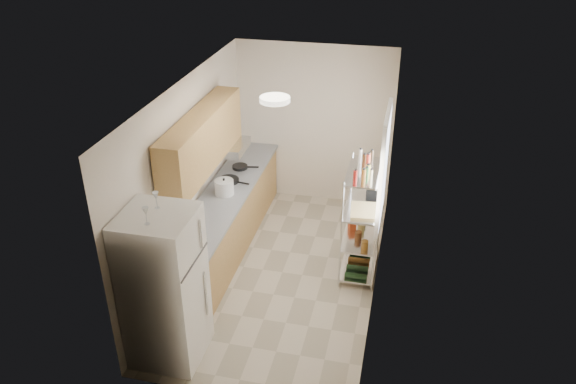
{
  "coord_description": "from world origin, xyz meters",
  "views": [
    {
      "loc": [
        1.46,
        -6.04,
        4.62
      ],
      "look_at": [
        0.02,
        0.25,
        1.12
      ],
      "focal_mm": 35.0,
      "sensor_mm": 36.0,
      "label": 1
    }
  ],
  "objects_px": {
    "rice_cooker": "(224,187)",
    "cutting_board": "(364,211)",
    "espresso_machine": "(375,185)",
    "refrigerator": "(165,288)",
    "frying_pan_large": "(229,180)"
  },
  "relations": [
    {
      "from": "rice_cooker",
      "to": "frying_pan_large",
      "type": "bearing_deg",
      "value": 98.94
    },
    {
      "from": "refrigerator",
      "to": "espresso_machine",
      "type": "bearing_deg",
      "value": 49.65
    },
    {
      "from": "refrigerator",
      "to": "espresso_machine",
      "type": "height_order",
      "value": "refrigerator"
    },
    {
      "from": "refrigerator",
      "to": "rice_cooker",
      "type": "xyz_separation_m",
      "value": [
        -0.04,
        2.1,
        0.11
      ]
    },
    {
      "from": "rice_cooker",
      "to": "cutting_board",
      "type": "bearing_deg",
      "value": -7.14
    },
    {
      "from": "frying_pan_large",
      "to": "espresso_machine",
      "type": "bearing_deg",
      "value": 5.62
    },
    {
      "from": "cutting_board",
      "to": "espresso_machine",
      "type": "distance_m",
      "value": 0.51
    },
    {
      "from": "frying_pan_large",
      "to": "rice_cooker",
      "type": "bearing_deg",
      "value": -72.02
    },
    {
      "from": "frying_pan_large",
      "to": "cutting_board",
      "type": "relative_size",
      "value": 0.68
    },
    {
      "from": "espresso_machine",
      "to": "rice_cooker",
      "type": "bearing_deg",
      "value": -161.99
    },
    {
      "from": "refrigerator",
      "to": "espresso_machine",
      "type": "distance_m",
      "value": 3.08
    },
    {
      "from": "cutting_board",
      "to": "espresso_machine",
      "type": "bearing_deg",
      "value": 79.67
    },
    {
      "from": "cutting_board",
      "to": "espresso_machine",
      "type": "relative_size",
      "value": 1.51
    },
    {
      "from": "frying_pan_large",
      "to": "espresso_machine",
      "type": "distance_m",
      "value": 2.1
    },
    {
      "from": "refrigerator",
      "to": "cutting_board",
      "type": "bearing_deg",
      "value": 44.37
    }
  ]
}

